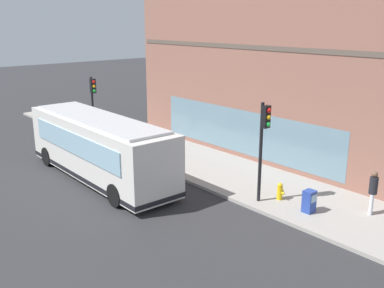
{
  "coord_description": "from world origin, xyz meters",
  "views": [
    {
      "loc": [
        -10.03,
        -15.66,
        7.46
      ],
      "look_at": [
        2.78,
        -0.89,
        1.93
      ],
      "focal_mm": 41.07,
      "sensor_mm": 36.0,
      "label": 1
    }
  ],
  "objects_px": {
    "fire_hydrant": "(280,191)",
    "pedestrian_near_hydrant": "(122,126)",
    "city_bus_nearside": "(99,148)",
    "pedestrian_by_light_pole": "(373,190)",
    "traffic_light_near_corner": "(264,134)",
    "traffic_light_down_block": "(93,96)",
    "newspaper_vending_box": "(309,201)"
  },
  "relations": [
    {
      "from": "city_bus_nearside",
      "to": "newspaper_vending_box",
      "type": "bearing_deg",
      "value": -65.9
    },
    {
      "from": "traffic_light_down_block",
      "to": "traffic_light_near_corner",
      "type": "bearing_deg",
      "value": -89.29
    },
    {
      "from": "fire_hydrant",
      "to": "pedestrian_by_light_pole",
      "type": "distance_m",
      "value": 3.64
    },
    {
      "from": "fire_hydrant",
      "to": "pedestrian_by_light_pole",
      "type": "height_order",
      "value": "pedestrian_by_light_pole"
    },
    {
      "from": "traffic_light_near_corner",
      "to": "fire_hydrant",
      "type": "bearing_deg",
      "value": -25.65
    },
    {
      "from": "traffic_light_down_block",
      "to": "pedestrian_near_hydrant",
      "type": "bearing_deg",
      "value": -56.46
    },
    {
      "from": "pedestrian_by_light_pole",
      "to": "traffic_light_near_corner",
      "type": "bearing_deg",
      "value": 122.5
    },
    {
      "from": "pedestrian_by_light_pole",
      "to": "traffic_light_down_block",
      "type": "bearing_deg",
      "value": 98.15
    },
    {
      "from": "traffic_light_down_block",
      "to": "pedestrian_by_light_pole",
      "type": "height_order",
      "value": "traffic_light_down_block"
    },
    {
      "from": "pedestrian_by_light_pole",
      "to": "pedestrian_near_hydrant",
      "type": "distance_m",
      "value": 15.75
    },
    {
      "from": "city_bus_nearside",
      "to": "pedestrian_near_hydrant",
      "type": "distance_m",
      "value": 6.52
    },
    {
      "from": "traffic_light_near_corner",
      "to": "newspaper_vending_box",
      "type": "relative_size",
      "value": 4.65
    },
    {
      "from": "fire_hydrant",
      "to": "pedestrian_near_hydrant",
      "type": "distance_m",
      "value": 12.45
    },
    {
      "from": "traffic_light_down_block",
      "to": "newspaper_vending_box",
      "type": "bearing_deg",
      "value": -87.06
    },
    {
      "from": "city_bus_nearside",
      "to": "traffic_light_near_corner",
      "type": "distance_m",
      "value": 8.15
    },
    {
      "from": "traffic_light_near_corner",
      "to": "fire_hydrant",
      "type": "xyz_separation_m",
      "value": [
        0.78,
        -0.38,
        -2.55
      ]
    },
    {
      "from": "city_bus_nearside",
      "to": "pedestrian_by_light_pole",
      "type": "height_order",
      "value": "city_bus_nearside"
    },
    {
      "from": "fire_hydrant",
      "to": "traffic_light_down_block",
      "type": "bearing_deg",
      "value": 93.88
    },
    {
      "from": "pedestrian_near_hydrant",
      "to": "newspaper_vending_box",
      "type": "xyz_separation_m",
      "value": [
        -0.25,
        -13.99,
        -0.46
      ]
    },
    {
      "from": "traffic_light_down_block",
      "to": "city_bus_nearside",
      "type": "bearing_deg",
      "value": -117.07
    },
    {
      "from": "city_bus_nearside",
      "to": "newspaper_vending_box",
      "type": "height_order",
      "value": "city_bus_nearside"
    },
    {
      "from": "city_bus_nearside",
      "to": "pedestrian_near_hydrant",
      "type": "relative_size",
      "value": 6.27
    },
    {
      "from": "fire_hydrant",
      "to": "city_bus_nearside",
      "type": "bearing_deg",
      "value": 119.16
    },
    {
      "from": "city_bus_nearside",
      "to": "traffic_light_near_corner",
      "type": "height_order",
      "value": "traffic_light_near_corner"
    },
    {
      "from": "pedestrian_by_light_pole",
      "to": "pedestrian_near_hydrant",
      "type": "height_order",
      "value": "pedestrian_by_light_pole"
    },
    {
      "from": "traffic_light_near_corner",
      "to": "pedestrian_near_hydrant",
      "type": "height_order",
      "value": "traffic_light_near_corner"
    },
    {
      "from": "city_bus_nearside",
      "to": "newspaper_vending_box",
      "type": "relative_size",
      "value": 11.2
    },
    {
      "from": "pedestrian_by_light_pole",
      "to": "fire_hydrant",
      "type": "bearing_deg",
      "value": 115.16
    },
    {
      "from": "city_bus_nearside",
      "to": "traffic_light_near_corner",
      "type": "relative_size",
      "value": 2.41
    },
    {
      "from": "city_bus_nearside",
      "to": "pedestrian_by_light_pole",
      "type": "bearing_deg",
      "value": -62.0
    },
    {
      "from": "city_bus_nearside",
      "to": "traffic_light_down_block",
      "type": "relative_size",
      "value": 2.57
    },
    {
      "from": "fire_hydrant",
      "to": "newspaper_vending_box",
      "type": "height_order",
      "value": "newspaper_vending_box"
    }
  ]
}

